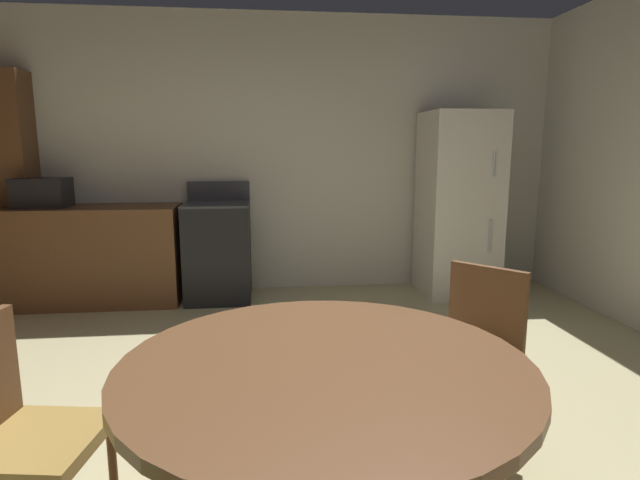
{
  "coord_description": "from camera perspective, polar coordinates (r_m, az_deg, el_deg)",
  "views": [
    {
      "loc": [
        -0.13,
        -2.14,
        1.42
      ],
      "look_at": [
        0.22,
        0.95,
        0.86
      ],
      "focal_mm": 28.76,
      "sensor_mm": 36.0,
      "label": 1
    }
  ],
  "objects": [
    {
      "name": "pantry_column",
      "position": [
        5.5,
        -31.25,
        4.86
      ],
      "size": [
        0.44,
        0.36,
        2.1
      ],
      "primitive_type": "cube",
      "color": "brown",
      "rests_on": "ground"
    },
    {
      "name": "oven_range",
      "position": [
        4.92,
        -11.25,
        -1.17
      ],
      "size": [
        0.6,
        0.6,
        1.1
      ],
      "color": "black",
      "rests_on": "ground"
    },
    {
      "name": "dining_table",
      "position": [
        1.72,
        0.59,
        -17.94
      ],
      "size": [
        1.31,
        1.31,
        0.76
      ],
      "color": "brown",
      "rests_on": "ground"
    },
    {
      "name": "refrigerator",
      "position": [
        5.15,
        15.13,
        3.81
      ],
      "size": [
        0.68,
        0.68,
        1.76
      ],
      "color": "silver",
      "rests_on": "ground"
    },
    {
      "name": "chair_northeast",
      "position": [
        2.56,
        16.75,
        -11.34
      ],
      "size": [
        0.56,
        0.56,
        0.87
      ],
      "rotation": [
        0.0,
        0.0,
        3.85
      ],
      "color": "brown",
      "rests_on": "ground"
    },
    {
      "name": "chair_west",
      "position": [
        2.08,
        -30.8,
        -17.56
      ],
      "size": [
        0.46,
        0.46,
        0.87
      ],
      "rotation": [
        0.0,
        0.0,
        6.12
      ],
      "color": "brown",
      "rests_on": "ground"
    },
    {
      "name": "kitchen_counter",
      "position": [
        5.17,
        -24.88,
        -1.58
      ],
      "size": [
        1.75,
        0.6,
        0.9
      ],
      "primitive_type": "cube",
      "color": "brown",
      "rests_on": "ground"
    },
    {
      "name": "ground_plane",
      "position": [
        2.57,
        -2.65,
        -23.37
      ],
      "size": [
        14.0,
        14.0,
        0.0
      ],
      "primitive_type": "plane",
      "color": "tan"
    },
    {
      "name": "microwave",
      "position": [
        5.2,
        -28.53,
        4.66
      ],
      "size": [
        0.44,
        0.32,
        0.26
      ],
      "primitive_type": "cube",
      "color": "black",
      "rests_on": "kitchen_counter"
    },
    {
      "name": "wall_back",
      "position": [
        5.21,
        -5.06,
        9.38
      ],
      "size": [
        5.9,
        0.12,
        2.7
      ],
      "primitive_type": "cube",
      "color": "beige",
      "rests_on": "ground"
    }
  ]
}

